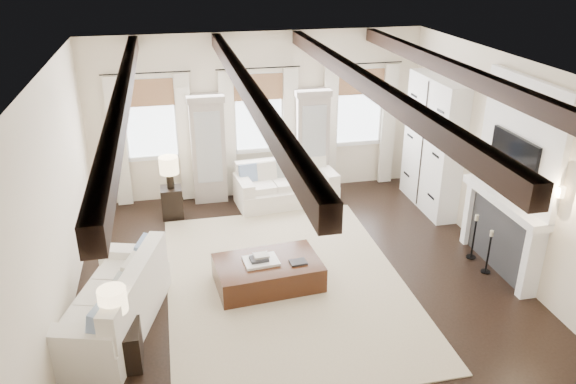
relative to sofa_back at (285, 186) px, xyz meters
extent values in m
plane|color=black|center=(-0.40, -3.11, -0.33)|extent=(7.50, 7.50, 0.00)
cube|color=white|center=(-0.40, 0.64, 1.27)|extent=(6.50, 0.04, 3.20)
cube|color=white|center=(-3.65, -3.11, 1.27)|extent=(0.04, 7.50, 3.20)
cube|color=white|center=(2.85, -3.11, 1.27)|extent=(0.04, 7.50, 3.20)
cube|color=white|center=(-0.40, -3.11, 2.87)|extent=(6.50, 7.50, 0.04)
cube|color=black|center=(-2.60, -3.11, 2.75)|extent=(0.16, 7.40, 0.22)
cube|color=black|center=(-1.15, -3.11, 2.75)|extent=(0.16, 7.40, 0.22)
cube|color=black|center=(0.35, -3.11, 2.75)|extent=(0.16, 7.40, 0.22)
cube|color=black|center=(1.80, -3.11, 2.75)|extent=(0.16, 7.40, 0.22)
cube|color=white|center=(-2.45, 0.61, 1.32)|extent=(0.90, 0.03, 1.45)
cube|color=#956644|center=(-2.45, 0.55, 1.85)|extent=(0.94, 0.04, 0.50)
cube|color=white|center=(-3.07, 0.51, 0.94)|extent=(0.28, 0.08, 2.50)
cube|color=white|center=(-1.83, 0.51, 0.94)|extent=(0.28, 0.08, 2.50)
cylinder|color=black|center=(-2.45, 0.50, 2.22)|extent=(1.60, 0.02, 0.02)
cube|color=white|center=(-0.40, 0.61, 1.32)|extent=(0.90, 0.03, 1.45)
cube|color=#956644|center=(-0.40, 0.55, 1.85)|extent=(0.94, 0.04, 0.50)
cube|color=white|center=(-1.02, 0.51, 0.94)|extent=(0.28, 0.08, 2.50)
cube|color=white|center=(0.22, 0.51, 0.94)|extent=(0.28, 0.08, 2.50)
cylinder|color=black|center=(-0.40, 0.50, 2.22)|extent=(1.60, 0.02, 0.02)
cube|color=white|center=(1.65, 0.61, 1.32)|extent=(0.90, 0.03, 1.45)
cube|color=#956644|center=(1.65, 0.55, 1.85)|extent=(0.94, 0.04, 0.50)
cube|color=white|center=(1.03, 0.51, 0.94)|extent=(0.28, 0.08, 2.50)
cube|color=white|center=(2.27, 0.51, 0.94)|extent=(0.28, 0.08, 2.50)
cylinder|color=black|center=(1.65, 0.50, 2.22)|extent=(1.60, 0.02, 0.02)
cube|color=#B7ABA1|center=(-1.43, 0.42, 0.67)|extent=(0.64, 0.38, 2.00)
cube|color=#B2B7BA|center=(-1.43, 0.22, 0.82)|extent=(0.48, 0.02, 1.40)
cube|color=#B7ABA1|center=(-1.43, 0.42, 1.73)|extent=(0.70, 0.42, 0.12)
cube|color=#B7ABA1|center=(0.62, 0.42, 0.67)|extent=(0.64, 0.38, 2.00)
cube|color=#B2B7BA|center=(0.62, 0.22, 0.82)|extent=(0.48, 0.02, 1.40)
cube|color=#B7ABA1|center=(0.62, 0.42, 1.73)|extent=(0.70, 0.42, 0.12)
cube|color=#242426|center=(2.76, -3.11, 0.22)|extent=(0.18, 1.50, 1.10)
cube|color=black|center=(2.73, -3.11, 0.07)|extent=(0.10, 0.90, 0.70)
cube|color=white|center=(2.72, -3.93, 0.22)|extent=(0.26, 0.14, 1.10)
cube|color=white|center=(2.72, -2.29, 0.22)|extent=(0.26, 0.14, 1.10)
cube|color=white|center=(2.69, -3.11, 0.83)|extent=(0.32, 1.90, 0.12)
cube|color=white|center=(2.80, -3.11, 1.77)|extent=(0.10, 1.90, 1.80)
cube|color=black|center=(2.73, -3.11, 1.52)|extent=(0.07, 1.10, 0.64)
cylinder|color=#FFD899|center=(2.75, -4.16, 1.42)|extent=(0.10, 0.10, 0.14)
cube|color=silver|center=(2.65, -0.76, 0.92)|extent=(0.40, 1.70, 2.50)
cube|color=black|center=(2.44, -0.76, 0.92)|extent=(0.01, 0.02, 2.40)
cube|color=#C5B595|center=(-0.61, -2.87, -0.32)|extent=(3.48, 4.81, 0.02)
cube|color=white|center=(0.01, -0.06, -0.15)|extent=(2.00, 1.06, 0.37)
cube|color=white|center=(-0.03, 0.27, 0.26)|extent=(1.85, 0.39, 0.46)
cube|color=white|center=(-0.83, -0.15, 0.15)|extent=(0.32, 0.85, 0.24)
cube|color=white|center=(0.85, 0.02, 0.15)|extent=(0.32, 0.85, 0.24)
cube|color=white|center=(-0.52, -0.16, 0.10)|extent=(0.57, 0.60, 0.13)
cube|color=white|center=(0.01, -0.11, 0.10)|extent=(0.57, 0.60, 0.13)
cube|color=white|center=(0.54, -0.05, 0.10)|extent=(0.57, 0.60, 0.13)
cube|color=#6C89B5|center=(-0.70, 0.05, 0.29)|extent=(0.40, 0.24, 0.40)
cube|color=silver|center=(-0.35, 0.08, 0.29)|extent=(0.40, 0.24, 0.40)
cube|color=#BAB8A1|center=(-0.01, 0.12, 0.29)|extent=(0.40, 0.24, 0.40)
cube|color=#6C89B5|center=(0.33, 0.15, 0.29)|extent=(0.40, 0.24, 0.40)
cube|color=silver|center=(0.67, 0.19, 0.29)|extent=(0.40, 0.24, 0.40)
cube|color=white|center=(-3.06, -3.42, -0.13)|extent=(1.55, 2.34, 0.41)
cube|color=white|center=(-2.70, -3.52, 0.33)|extent=(0.81, 2.02, 0.51)
cube|color=white|center=(-2.79, -2.51, 0.21)|extent=(0.96, 0.52, 0.27)
cube|color=white|center=(-3.33, -4.32, 0.21)|extent=(0.96, 0.52, 0.27)
cube|color=white|center=(-2.94, -2.83, 0.15)|extent=(0.75, 0.73, 0.14)
cube|color=white|center=(-3.11, -3.40, 0.15)|extent=(0.75, 0.73, 0.14)
cube|color=white|center=(-3.28, -3.97, 0.15)|extent=(0.75, 0.73, 0.14)
cube|color=#6C89B5|center=(-2.65, -2.74, 0.36)|extent=(0.34, 0.48, 0.45)
cube|color=silver|center=(-2.80, -3.23, 0.36)|extent=(0.34, 0.48, 0.45)
cube|color=#BAB8A1|center=(-2.94, -3.72, 0.36)|extent=(0.34, 0.48, 0.45)
cube|color=#6C89B5|center=(-3.09, -4.21, 0.36)|extent=(0.34, 0.48, 0.45)
cube|color=black|center=(-0.87, -2.84, -0.13)|extent=(1.60, 1.07, 0.40)
cube|color=white|center=(-0.97, -2.84, 0.09)|extent=(0.53, 0.42, 0.04)
cube|color=#262628|center=(-1.00, -2.84, 0.13)|extent=(0.28, 0.22, 0.04)
cube|color=beige|center=(-0.96, -2.81, 0.16)|extent=(0.23, 0.19, 0.03)
cube|color=#262628|center=(-0.44, -2.98, 0.08)|extent=(0.25, 0.20, 0.03)
cube|color=black|center=(-2.92, -4.16, -0.08)|extent=(0.50, 0.50, 0.50)
cylinder|color=black|center=(-2.92, -4.16, 0.31)|extent=(0.13, 0.13, 0.28)
cylinder|color=#F9D89E|center=(-2.92, -4.16, 0.59)|extent=(0.33, 0.33, 0.29)
cube|color=black|center=(-2.19, -0.20, -0.04)|extent=(0.39, 0.39, 0.58)
cylinder|color=black|center=(-2.19, -0.20, 0.39)|extent=(0.14, 0.14, 0.29)
cylinder|color=#F9D89E|center=(-2.19, -0.20, 0.69)|extent=(0.35, 0.35, 0.31)
cylinder|color=black|center=(2.50, -3.22, -0.33)|extent=(0.15, 0.15, 0.02)
cylinder|color=black|center=(2.50, -3.22, -0.01)|extent=(0.03, 0.03, 0.64)
cylinder|color=beige|center=(2.50, -3.22, 0.35)|extent=(0.06, 0.06, 0.09)
cylinder|color=black|center=(2.50, -2.77, -0.32)|extent=(0.16, 0.16, 0.02)
cylinder|color=black|center=(2.50, -2.77, 0.01)|extent=(0.03, 0.03, 0.69)
cylinder|color=beige|center=(2.50, -2.77, 0.39)|extent=(0.06, 0.06, 0.10)
camera|label=1|loc=(-2.09, -9.85, 4.35)|focal=35.00mm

